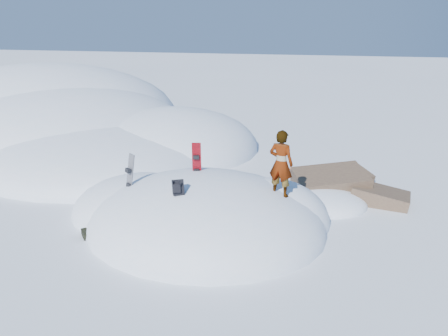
% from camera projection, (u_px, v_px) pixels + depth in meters
% --- Properties ---
extents(ground, '(120.00, 120.00, 0.00)m').
position_uv_depth(ground, '(205.00, 226.00, 12.80)').
color(ground, white).
rests_on(ground, ground).
extents(snow_mound, '(8.00, 6.00, 3.00)m').
position_uv_depth(snow_mound, '(202.00, 222.00, 13.05)').
color(snow_mound, white).
rests_on(snow_mound, ground).
extents(snow_ridge, '(21.50, 18.50, 6.40)m').
position_uv_depth(snow_ridge, '(66.00, 128.00, 23.94)').
color(snow_ridge, white).
rests_on(snow_ridge, ground).
extents(rock_outcrop, '(4.68, 4.41, 1.68)m').
position_uv_depth(rock_outcrop, '(333.00, 197.00, 14.84)').
color(rock_outcrop, brown).
rests_on(rock_outcrop, ground).
extents(snowboard_red, '(0.28, 0.19, 1.45)m').
position_uv_depth(snowboard_red, '(197.00, 165.00, 13.11)').
color(snowboard_red, red).
rests_on(snowboard_red, snow_mound).
extents(snowboard_dark, '(0.41, 0.41, 1.52)m').
position_uv_depth(snowboard_dark, '(129.00, 179.00, 12.78)').
color(snowboard_dark, black).
rests_on(snowboard_dark, snow_mound).
extents(backpack, '(0.41, 0.45, 0.49)m').
position_uv_depth(backpack, '(178.00, 187.00, 11.47)').
color(backpack, black).
rests_on(backpack, snow_mound).
extents(gear_pile, '(0.87, 0.76, 0.23)m').
position_uv_depth(gear_pile, '(96.00, 231.00, 12.26)').
color(gear_pile, black).
rests_on(gear_pile, ground).
extents(person, '(0.79, 0.64, 1.88)m').
position_uv_depth(person, '(281.00, 164.00, 11.83)').
color(person, slate).
rests_on(person, snow_mound).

